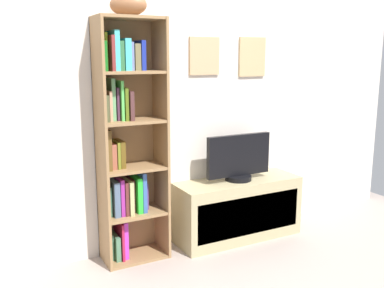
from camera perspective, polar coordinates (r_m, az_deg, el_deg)
back_wall at (r=3.43m, az=-3.35°, el=6.11°), size 4.80×0.08×2.39m
bookshelf at (r=3.20m, az=-8.82°, el=-0.08°), size 0.48×0.29×1.79m
football at (r=3.14m, az=-8.41°, el=17.70°), size 0.30×0.27×0.15m
tv_stand at (r=3.71m, az=6.05°, el=-8.50°), size 1.07×0.37×0.51m
television at (r=3.59m, az=6.18°, el=-1.93°), size 0.58×0.22×0.38m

